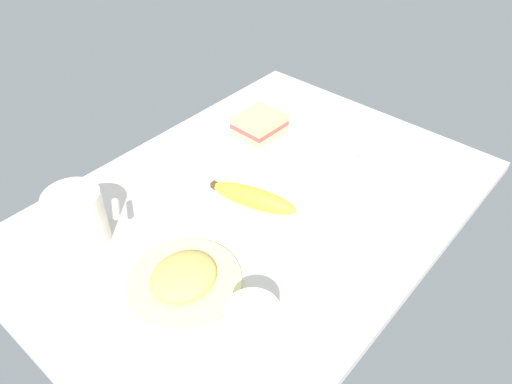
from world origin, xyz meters
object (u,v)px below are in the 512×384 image
(plate_of_food, at_px, (184,279))
(glass_of_milk, at_px, (253,334))
(coffee_mug_black, at_px, (77,217))
(spoon, at_px, (366,152))
(banana, at_px, (252,197))
(sandwich_main, at_px, (259,124))
(paper_napkin, at_px, (168,177))

(plate_of_food, relative_size, glass_of_milk, 1.87)
(coffee_mug_black, xyz_separation_m, spoon, (0.55, -0.24, -0.05))
(glass_of_milk, height_order, spoon, glass_of_milk)
(glass_of_milk, bearing_deg, banana, 41.49)
(sandwich_main, bearing_deg, glass_of_milk, -140.25)
(sandwich_main, bearing_deg, coffee_mug_black, 178.36)
(glass_of_milk, bearing_deg, sandwich_main, 39.75)
(paper_napkin, bearing_deg, glass_of_milk, -115.10)
(sandwich_main, bearing_deg, plate_of_food, -154.61)
(sandwich_main, xyz_separation_m, glass_of_milk, (-0.43, -0.36, 0.02))
(glass_of_milk, bearing_deg, coffee_mug_black, 94.49)
(plate_of_food, relative_size, spoon, 1.70)
(coffee_mug_black, distance_m, glass_of_milk, 0.37)
(sandwich_main, bearing_deg, paper_napkin, 171.99)
(plate_of_food, distance_m, banana, 0.22)
(coffee_mug_black, distance_m, sandwich_main, 0.46)
(banana, relative_size, paper_napkin, 1.30)
(banana, distance_m, spoon, 0.30)
(glass_of_milk, xyz_separation_m, spoon, (0.52, 0.13, -0.04))
(plate_of_food, distance_m, coffee_mug_black, 0.22)
(glass_of_milk, bearing_deg, paper_napkin, 64.90)
(plate_of_food, distance_m, glass_of_milk, 0.17)
(banana, distance_m, paper_napkin, 0.19)
(spoon, bearing_deg, coffee_mug_black, 156.25)
(glass_of_milk, distance_m, paper_napkin, 0.43)
(spoon, height_order, paper_napkin, spoon)
(plate_of_food, xyz_separation_m, spoon, (0.50, -0.03, -0.01))
(coffee_mug_black, xyz_separation_m, glass_of_milk, (0.03, -0.37, -0.01))
(sandwich_main, distance_m, paper_napkin, 0.25)
(plate_of_food, distance_m, paper_napkin, 0.28)
(glass_of_milk, relative_size, banana, 0.56)
(sandwich_main, xyz_separation_m, paper_napkin, (-0.25, 0.03, -0.02))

